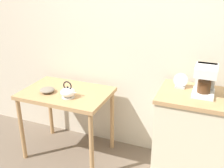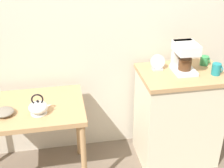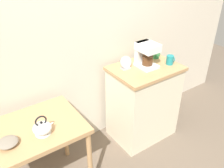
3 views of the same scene
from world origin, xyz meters
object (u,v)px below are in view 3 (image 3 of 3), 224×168
object	(u,v)px
coffee_maker	(146,54)
mug_dark_teal	(170,60)
bowl_stoneware	(8,142)
table_clock	(126,64)
teakettle	(42,128)
mug_tall_green	(156,54)

from	to	relation	value
coffee_maker	mug_dark_teal	size ratio (longest dim) A/B	2.63
bowl_stoneware	table_clock	bearing A→B (deg)	11.12
teakettle	mug_dark_teal	xyz separation A→B (m)	(1.48, 0.09, 0.15)
mug_dark_teal	mug_tall_green	size ratio (longest dim) A/B	1.20
teakettle	coffee_maker	size ratio (longest dim) A/B	0.69
coffee_maker	table_clock	xyz separation A→B (m)	(-0.21, 0.06, -0.08)
coffee_maker	mug_tall_green	distance (m)	0.28
table_clock	teakettle	bearing A→B (deg)	-164.90
mug_dark_teal	table_clock	xyz separation A→B (m)	(-0.46, 0.18, 0.01)
table_clock	mug_dark_teal	bearing A→B (deg)	-21.45
coffee_maker	table_clock	distance (m)	0.23
bowl_stoneware	coffee_maker	xyz separation A→B (m)	(1.49, 0.19, 0.27)
bowl_stoneware	mug_dark_teal	xyz separation A→B (m)	(1.73, 0.07, 0.18)
bowl_stoneware	mug_dark_teal	distance (m)	1.74
coffee_maker	mug_dark_teal	distance (m)	0.29
teakettle	coffee_maker	distance (m)	1.27
mug_dark_teal	mug_tall_green	xyz separation A→B (m)	(-0.01, 0.20, -0.01)
teakettle	mug_tall_green	distance (m)	1.50
coffee_maker	mug_tall_green	world-z (taller)	coffee_maker
mug_tall_green	bowl_stoneware	bearing A→B (deg)	-170.94
coffee_maker	mug_dark_teal	bearing A→B (deg)	-25.15
bowl_stoneware	table_clock	world-z (taller)	table_clock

